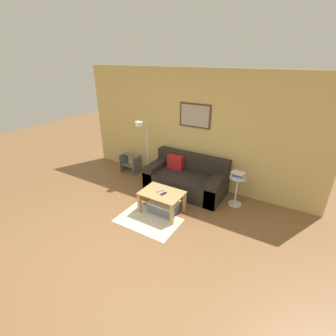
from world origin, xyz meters
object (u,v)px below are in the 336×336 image
object	(u,v)px
book_stack	(238,175)
step_stool	(130,163)
remote_control	(160,191)
cell_phone	(163,194)
side_table	(237,188)
storage_bin	(164,206)
coffee_table	(162,197)
floor_lamp	(143,141)
couch	(186,179)

from	to	relation	value
book_stack	step_stool	xyz separation A→B (m)	(-2.79, 0.14, -0.43)
remote_control	cell_phone	bearing A→B (deg)	-6.46
side_table	cell_phone	size ratio (longest dim) A/B	4.39
book_stack	remote_control	world-z (taller)	book_stack
book_stack	remote_control	size ratio (longest dim) A/B	1.72
storage_bin	side_table	bearing A→B (deg)	40.48
cell_phone	storage_bin	bearing A→B (deg)	119.69
storage_bin	step_stool	world-z (taller)	step_stool
coffee_table	floor_lamp	xyz separation A→B (m)	(-1.09, 0.92, 0.65)
storage_bin	side_table	distance (m)	1.47
book_stack	step_stool	size ratio (longest dim) A/B	0.54
coffee_table	step_stool	xyz separation A→B (m)	(-1.68, 1.12, -0.10)
floor_lamp	book_stack	bearing A→B (deg)	1.50
side_table	book_stack	world-z (taller)	book_stack
side_table	step_stool	size ratio (longest dim) A/B	1.29
coffee_table	book_stack	bearing A→B (deg)	41.21
cell_phone	couch	bearing A→B (deg)	103.25
couch	coffee_table	world-z (taller)	couch
couch	book_stack	world-z (taller)	couch
coffee_table	floor_lamp	world-z (taller)	floor_lamp
coffee_table	floor_lamp	distance (m)	1.57
couch	step_stool	size ratio (longest dim) A/B	3.58
step_stool	floor_lamp	bearing A→B (deg)	-18.32
couch	storage_bin	size ratio (longest dim) A/B	3.18
storage_bin	step_stool	xyz separation A→B (m)	(-1.70, 1.07, 0.13)
couch	cell_phone	xyz separation A→B (m)	(0.04, -1.01, 0.15)
couch	side_table	world-z (taller)	couch
floor_lamp	side_table	bearing A→B (deg)	1.63
coffee_table	book_stack	xyz separation A→B (m)	(1.12, 0.98, 0.34)
coffee_table	side_table	size ratio (longest dim) A/B	1.28
cell_phone	step_stool	size ratio (longest dim) A/B	0.29
book_stack	side_table	bearing A→B (deg)	30.51
couch	floor_lamp	distance (m)	1.31
book_stack	storage_bin	bearing A→B (deg)	-139.45
floor_lamp	remote_control	world-z (taller)	floor_lamp
side_table	cell_phone	distance (m)	1.48
storage_bin	remote_control	bearing A→B (deg)	-169.00
couch	storage_bin	bearing A→B (deg)	-88.88
floor_lamp	storage_bin	bearing A→B (deg)	-38.25
coffee_table	side_table	world-z (taller)	side_table
couch	book_stack	bearing A→B (deg)	-0.17
cell_phone	side_table	bearing A→B (deg)	54.05
remote_control	book_stack	bearing A→B (deg)	60.33
cell_phone	step_stool	bearing A→B (deg)	157.27
floor_lamp	couch	bearing A→B (deg)	3.19
side_table	cell_phone	xyz separation A→B (m)	(-1.08, -1.01, 0.06)
coffee_table	remote_control	distance (m)	0.12
storage_bin	book_stack	size ratio (longest dim) A/B	2.08
floor_lamp	cell_phone	distance (m)	1.58
couch	remote_control	xyz separation A→B (m)	(-0.06, -0.95, 0.16)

